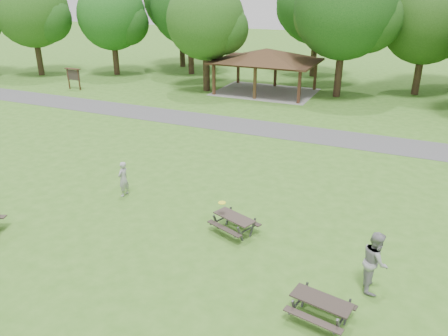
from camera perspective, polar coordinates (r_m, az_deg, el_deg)
ground at (r=16.98m, az=-8.73°, el=-8.31°), size 160.00×160.00×0.00m
asphalt_path at (r=28.67m, az=6.39°, el=5.01°), size 120.00×3.20×0.02m
pavilion at (r=38.48m, az=5.58°, el=14.28°), size 8.60×7.01×3.76m
notice_board at (r=41.88m, az=-19.10°, el=11.42°), size 1.60×0.30×1.88m
tree_row_a at (r=49.72m, az=-23.70°, el=18.08°), size 7.56×7.20×9.97m
tree_row_b at (r=47.64m, az=-14.33°, el=18.49°), size 7.14×6.80×9.28m
tree_row_c at (r=46.71m, az=-4.39°, el=20.09°), size 8.19×7.80×10.67m
tree_row_d at (r=38.70m, az=-2.29°, el=18.44°), size 6.93×6.60×9.27m
tree_row_e at (r=37.63m, az=15.68°, el=19.10°), size 8.40×8.00×11.02m
tree_row_f at (r=40.69m, az=25.07°, el=16.76°), size 7.35×7.00×9.55m
tree_deep_a at (r=51.19m, az=-5.59°, el=20.95°), size 8.40×8.00×11.38m
tree_deep_b at (r=46.24m, az=12.28°, el=20.08°), size 8.40×8.00×11.13m
picnic_table_middle at (r=16.54m, az=1.36°, el=-6.85°), size 1.99×1.80×0.71m
picnic_table_far at (r=12.94m, az=12.58°, el=-17.00°), size 1.88×1.62×0.73m
frisbee_in_flight at (r=16.22m, az=-0.26°, el=-4.55°), size 0.31×0.31×0.02m
frisbee_thrower at (r=19.75m, az=-13.02°, el=-1.39°), size 0.41×0.60×1.60m
frisbee_catcher at (r=14.24m, az=19.13°, el=-11.43°), size 0.94×1.10×1.98m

